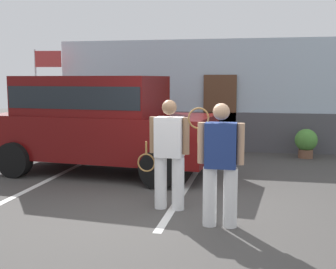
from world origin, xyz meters
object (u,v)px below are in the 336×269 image
potted_plant_by_porch (306,142)px  flag_pole (42,80)px  tennis_player_man (169,153)px  tennis_player_woman (220,163)px  parked_suv (99,119)px

potted_plant_by_porch → flag_pole: flag_pole is taller
tennis_player_man → tennis_player_woman: bearing=147.0°
tennis_player_man → flag_pole: size_ratio=0.60×
potted_plant_by_porch → parked_suv: bearing=-150.1°
tennis_player_woman → potted_plant_by_porch: (1.73, 5.53, -0.47)m
parked_suv → flag_pole: (-2.71, 2.75, 0.82)m
potted_plant_by_porch → tennis_player_woman: bearing=-107.3°
tennis_player_man → potted_plant_by_porch: size_ratio=2.28×
flag_pole → tennis_player_woman: bearing=-45.8°
tennis_player_man → tennis_player_woman: 1.05m
tennis_player_woman → parked_suv: bearing=-46.1°
tennis_player_man → potted_plant_by_porch: 5.54m
flag_pole → tennis_player_man: bearing=-47.1°
potted_plant_by_porch → flag_pole: bearing=178.9°
parked_suv → potted_plant_by_porch: (4.53, 2.60, -0.74)m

